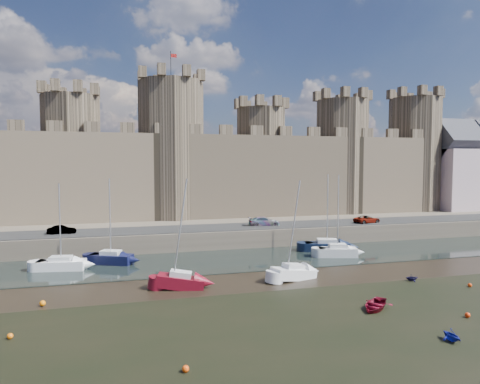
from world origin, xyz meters
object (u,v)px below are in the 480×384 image
Objects in this scene: sailboat_3 at (327,246)px; sailboat_4 at (181,280)px; sailboat_2 at (337,251)px; car_2 at (264,221)px; sailboat_0 at (61,264)px; sailboat_1 at (111,258)px; sailboat_5 at (293,272)px; car_1 at (62,230)px; car_3 at (367,219)px.

sailboat_3 is 0.99× the size of sailboat_4.
sailboat_2 is 3.54m from sailboat_3.
car_2 is 28.56m from sailboat_0.
sailboat_1 is at bearing -160.96° from sailboat_3.
sailboat_1 is at bearing 132.36° from sailboat_5.
sailboat_4 reaches higher than sailboat_2.
sailboat_3 reaches higher than sailboat_1.
sailboat_0 is 32.83m from sailboat_3.
sailboat_0 is 0.93× the size of sailboat_2.
sailboat_4 is (-20.97, -11.78, -0.03)m from sailboat_3.
sailboat_1 reaches higher than sailboat_0.
sailboat_3 is (33.92, -7.99, -2.29)m from car_1.
sailboat_2 reaches higher than sailboat_5.
sailboat_2 is (27.27, -3.44, 0.03)m from sailboat_1.
sailboat_1 is at bearing 25.36° from sailboat_0.
sailboat_4 reaches higher than sailboat_1.
sailboat_5 is (23.23, -10.01, -0.03)m from sailboat_0.
car_2 is at bearing 131.45° from sailboat_2.
sailboat_3 is 1.01× the size of sailboat_5.
sailboat_1 is 0.97× the size of sailboat_3.
sailboat_2 is at bearing 34.81° from sailboat_4.
sailboat_4 reaches higher than car_1.
sailboat_3 is (-10.08, -6.68, -2.31)m from car_3.
sailboat_1 is (6.32, -8.07, -2.29)m from car_1.
sailboat_4 reaches higher than sailboat_5.
car_2 is 0.45× the size of sailboat_2.
sailboat_3 is 24.06m from sailboat_4.
sailboat_1 is 0.99× the size of sailboat_5.
sailboat_5 reaches higher than car_3.
car_1 is at bearing 106.02° from sailboat_0.
sailboat_4 reaches higher than sailboat_0.
car_2 reaches higher than car_3.
sailboat_0 is at bearing -139.52° from sailboat_1.
sailboat_5 is (-9.55, -11.58, -0.06)m from sailboat_3.
sailboat_4 is 1.03× the size of sailboat_5.
car_1 is at bearing 136.20° from sailboat_4.
sailboat_0 is at bearing 115.66° from car_2.
sailboat_2 is at bearing 5.84° from sailboat_0.
car_3 is at bearing 59.88° from sailboat_2.
car_3 is 0.43× the size of sailboat_1.
sailboat_2 reaches higher than sailboat_0.
sailboat_4 is at bearing -31.56° from sailboat_0.
car_1 is 0.82× the size of car_3.
car_3 is (16.17, -1.61, -0.07)m from car_2.
sailboat_3 is at bearing 100.04° from sailboat_2.
car_2 is at bearing 145.19° from sailboat_3.
car_2 is at bearing 64.99° from sailboat_5.
sailboat_2 is (-10.41, -10.20, -2.28)m from car_3.
sailboat_1 reaches higher than car_2.
sailboat_0 is at bearing -173.04° from car_1.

